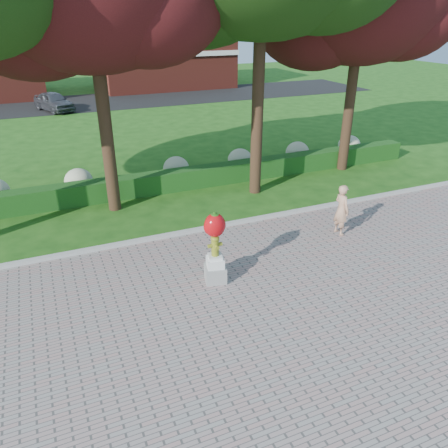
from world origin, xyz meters
The scene contains 11 objects.
ground centered at (0.00, 0.00, 0.00)m, with size 100.00×100.00×0.00m, color #1A4812.
walkway centered at (0.00, -4.00, 0.02)m, with size 40.00×14.00×0.04m, color gray.
curb centered at (0.00, 3.00, 0.07)m, with size 40.00×0.18×0.15m, color #ADADA5.
lawn_hedge centered at (0.00, 7.00, 0.40)m, with size 24.00×0.70×0.80m, color #174513.
hydrangea_row centered at (0.57, 8.00, 0.55)m, with size 20.10×1.10×0.99m.
street centered at (0.00, 28.00, 0.01)m, with size 50.00×8.00×0.02m, color black.
building_right centered at (8.00, 34.00, 3.20)m, with size 12.00×8.00×6.40m, color maroon.
tree_far_right centered at (8.40, 6.58, 6.97)m, with size 7.88×6.72×10.21m.
hydrant_sculpture centered at (-0.42, 0.08, 1.11)m, with size 0.65×0.65×2.02m.
woman centered at (4.32, 1.07, 0.87)m, with size 0.61×0.40×1.67m, color tan.
parked_car centered at (-2.77, 25.52, 0.69)m, with size 1.58×3.94×1.34m, color #404248.
Camera 1 is at (-4.08, -9.10, 6.52)m, focal length 35.00 mm.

